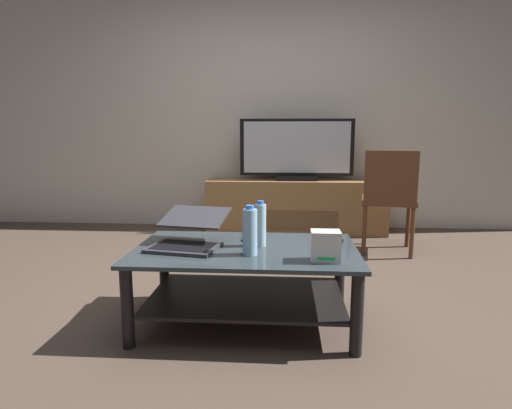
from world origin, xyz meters
name	(u,v)px	position (x,y,z in m)	size (l,w,h in m)	color
ground_plane	(256,301)	(0.00, 0.00, 0.00)	(7.68, 7.68, 0.00)	#4C3D33
back_wall	(270,98)	(0.00, 2.21, 1.40)	(6.40, 0.12, 2.80)	beige
coffee_table	(246,271)	(-0.03, -0.30, 0.29)	(1.18, 0.72, 0.42)	#2D383D
media_cabinet	(296,206)	(0.29, 1.89, 0.27)	(1.84, 0.42, 0.55)	olive
television	(297,151)	(0.29, 1.86, 0.85)	(1.15, 0.20, 0.62)	black
dining_chair	(389,195)	(1.05, 1.12, 0.51)	(0.51, 0.51, 0.89)	#59331E
laptop	(189,235)	(-0.34, -0.28, 0.49)	(0.42, 0.47, 0.18)	#333338
router_box	(325,246)	(0.37, -0.50, 0.49)	(0.14, 0.11, 0.15)	white
water_bottle_near	(260,225)	(0.04, -0.25, 0.54)	(0.06, 0.06, 0.25)	silver
water_bottle_far	(250,232)	(0.00, -0.42, 0.54)	(0.07, 0.07, 0.25)	#99C6E5
cell_phone	(253,239)	(-0.01, -0.12, 0.43)	(0.07, 0.14, 0.01)	black
tv_remote	(334,243)	(0.44, -0.21, 0.43)	(0.04, 0.16, 0.02)	black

